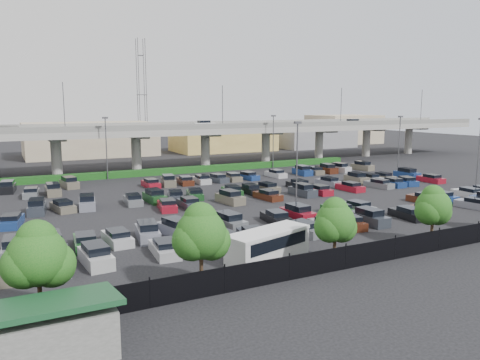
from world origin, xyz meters
name	(u,v)px	position (x,y,z in m)	size (l,w,h in m)	color
ground	(263,195)	(0.00, 0.00, 0.00)	(280.00, 280.00, 0.00)	black
overpass	(180,132)	(-0.25, 31.99, 6.97)	(150.00, 13.00, 15.80)	gray
hedge	(195,169)	(0.00, 25.00, 0.55)	(66.00, 1.60, 1.10)	#143A11
fence	(430,242)	(-0.05, -28.00, 0.90)	(70.00, 0.10, 2.00)	black
tree_row	(424,207)	(0.70, -26.53, 3.52)	(65.07, 3.66, 5.94)	#332316
shelter	(47,329)	(-30.00, -31.00, 1.39)	(6.80, 4.59, 3.15)	#61625D
shuttle_bus	(268,243)	(-12.98, -23.31, 1.30)	(7.82, 4.50, 2.38)	silver
parked_cars	(267,197)	(-1.57, -3.69, 0.62)	(63.01, 41.65, 1.67)	#665F50
light_poles	(229,150)	(-4.13, 2.00, 6.24)	(66.90, 48.38, 10.30)	#4D4D52
distant_buildings	(187,138)	(12.38, 61.81, 3.74)	(138.00, 24.00, 9.00)	gray
comm_tower	(142,92)	(4.00, 74.00, 15.61)	(2.40, 2.40, 30.00)	#4D4D52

